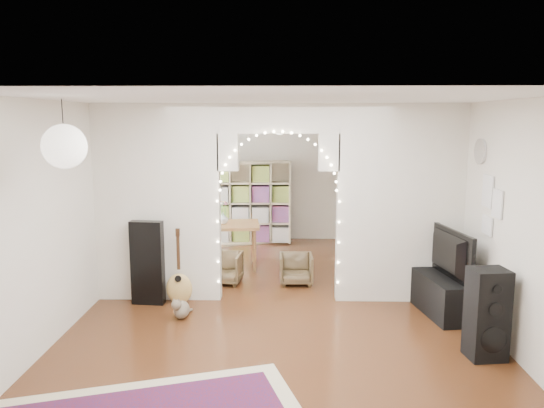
{
  "coord_description": "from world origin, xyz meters",
  "views": [
    {
      "loc": [
        0.07,
        -7.14,
        2.5
      ],
      "look_at": [
        -0.09,
        0.3,
        1.29
      ],
      "focal_mm": 35.0,
      "sensor_mm": 36.0,
      "label": 1
    }
  ],
  "objects_px": {
    "dining_table": "(223,228)",
    "dining_chair_right": "(296,269)",
    "floor_speaker": "(487,314)",
    "acoustic_guitar": "(179,276)",
    "media_console": "(441,296)",
    "dining_chair_left": "(224,268)",
    "bookcase": "(251,202)"
  },
  "relations": [
    {
      "from": "acoustic_guitar",
      "to": "media_console",
      "type": "relative_size",
      "value": 0.89
    },
    {
      "from": "acoustic_guitar",
      "to": "dining_table",
      "type": "height_order",
      "value": "acoustic_guitar"
    },
    {
      "from": "media_console",
      "to": "dining_chair_right",
      "type": "relative_size",
      "value": 1.98
    },
    {
      "from": "floor_speaker",
      "to": "bookcase",
      "type": "relative_size",
      "value": 0.58
    },
    {
      "from": "acoustic_guitar",
      "to": "floor_speaker",
      "type": "bearing_deg",
      "value": -22.53
    },
    {
      "from": "floor_speaker",
      "to": "bookcase",
      "type": "bearing_deg",
      "value": 110.85
    },
    {
      "from": "acoustic_guitar",
      "to": "media_console",
      "type": "distance_m",
      "value": 3.46
    },
    {
      "from": "dining_table",
      "to": "dining_chair_left",
      "type": "xyz_separation_m",
      "value": [
        0.11,
        -0.87,
        -0.44
      ]
    },
    {
      "from": "dining_chair_left",
      "to": "dining_chair_right",
      "type": "xyz_separation_m",
      "value": [
        1.1,
        -0.0,
        -0.01
      ]
    },
    {
      "from": "acoustic_guitar",
      "to": "bookcase",
      "type": "height_order",
      "value": "bookcase"
    },
    {
      "from": "dining_table",
      "to": "dining_chair_right",
      "type": "bearing_deg",
      "value": -40.95
    },
    {
      "from": "dining_chair_left",
      "to": "dining_chair_right",
      "type": "distance_m",
      "value": 1.1
    },
    {
      "from": "media_console",
      "to": "dining_table",
      "type": "height_order",
      "value": "dining_table"
    },
    {
      "from": "floor_speaker",
      "to": "dining_chair_right",
      "type": "relative_size",
      "value": 1.91
    },
    {
      "from": "floor_speaker",
      "to": "dining_chair_right",
      "type": "distance_m",
      "value": 3.17
    },
    {
      "from": "floor_speaker",
      "to": "acoustic_guitar",
      "type": "bearing_deg",
      "value": 148.73
    },
    {
      "from": "media_console",
      "to": "dining_table",
      "type": "xyz_separation_m",
      "value": [
        -3.04,
        2.14,
        0.43
      ]
    },
    {
      "from": "acoustic_guitar",
      "to": "dining_chair_right",
      "type": "relative_size",
      "value": 1.76
    },
    {
      "from": "dining_chair_right",
      "to": "acoustic_guitar",
      "type": "bearing_deg",
      "value": -151.51
    },
    {
      "from": "media_console",
      "to": "dining_chair_left",
      "type": "height_order",
      "value": "media_console"
    },
    {
      "from": "dining_chair_left",
      "to": "media_console",
      "type": "bearing_deg",
      "value": -17.1
    },
    {
      "from": "dining_table",
      "to": "dining_chair_right",
      "type": "distance_m",
      "value": 1.56
    },
    {
      "from": "dining_chair_left",
      "to": "bookcase",
      "type": "bearing_deg",
      "value": 91.23
    },
    {
      "from": "media_console",
      "to": "bookcase",
      "type": "xyz_separation_m",
      "value": [
        -2.68,
        3.97,
        0.58
      ]
    },
    {
      "from": "floor_speaker",
      "to": "media_console",
      "type": "distance_m",
      "value": 1.26
    },
    {
      "from": "acoustic_guitar",
      "to": "floor_speaker",
      "type": "height_order",
      "value": "acoustic_guitar"
    },
    {
      "from": "floor_speaker",
      "to": "media_console",
      "type": "height_order",
      "value": "floor_speaker"
    },
    {
      "from": "floor_speaker",
      "to": "bookcase",
      "type": "xyz_separation_m",
      "value": [
        -2.79,
        5.2,
        0.34
      ]
    },
    {
      "from": "dining_chair_right",
      "to": "dining_table",
      "type": "bearing_deg",
      "value": 142.54
    },
    {
      "from": "acoustic_guitar",
      "to": "dining_chair_left",
      "type": "bearing_deg",
      "value": 62.75
    },
    {
      "from": "acoustic_guitar",
      "to": "media_console",
      "type": "xyz_separation_m",
      "value": [
        3.44,
        -0.34,
        -0.14
      ]
    },
    {
      "from": "floor_speaker",
      "to": "dining_table",
      "type": "bearing_deg",
      "value": 125.61
    }
  ]
}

